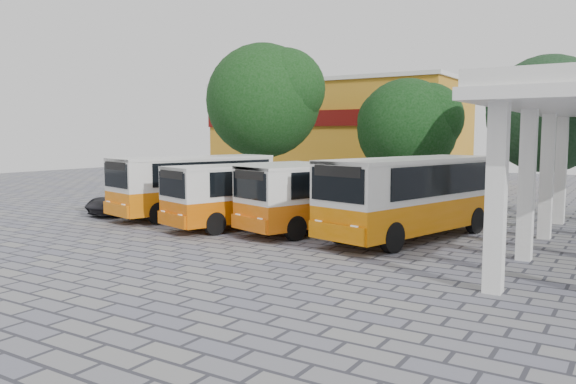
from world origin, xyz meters
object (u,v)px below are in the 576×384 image
Objects in this scene: bus_centre_left at (249,190)px; bus_centre_right at (325,192)px; parked_car at (131,201)px; bus_far_right at (412,192)px; bus_far_left at (194,182)px.

bus_centre_right reaches higher than bus_centre_left.
bus_centre_left is at bearing 6.32° from parked_car.
parked_car is (-14.27, -0.94, -1.13)m from bus_far_right.
bus_centre_right is 1.78× the size of parked_car.
parked_car is (-10.62, -0.79, -0.95)m from bus_centre_right.
parked_car is at bearing -148.09° from bus_far_left.
bus_centre_left is at bearing 1.87° from bus_far_left.
bus_far_right is (3.65, 0.15, 0.18)m from bus_centre_right.
bus_centre_right reaches higher than parked_car.
bus_far_left is at bearing 22.54° from parked_car.
bus_centre_left is 3.39m from bus_centre_right.
bus_far_left is 0.95× the size of bus_far_right.
bus_centre_right is at bearing -162.99° from bus_far_right.
bus_far_right is (6.95, 0.92, 0.22)m from bus_centre_left.
bus_centre_right is 10.69m from parked_car.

